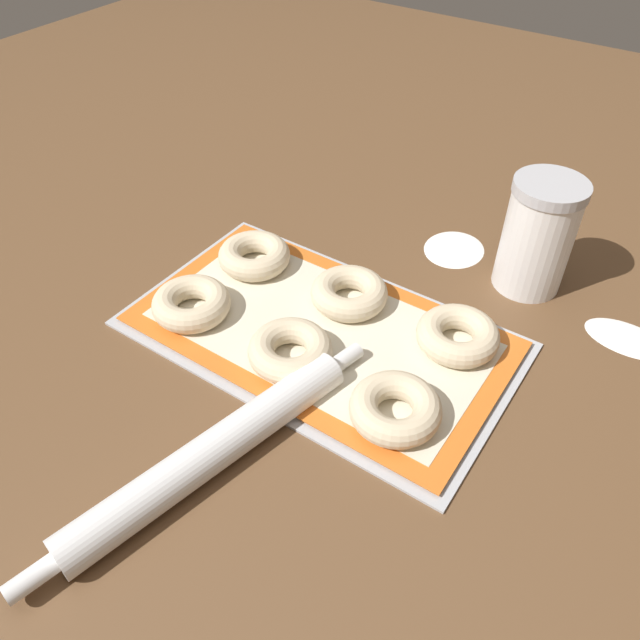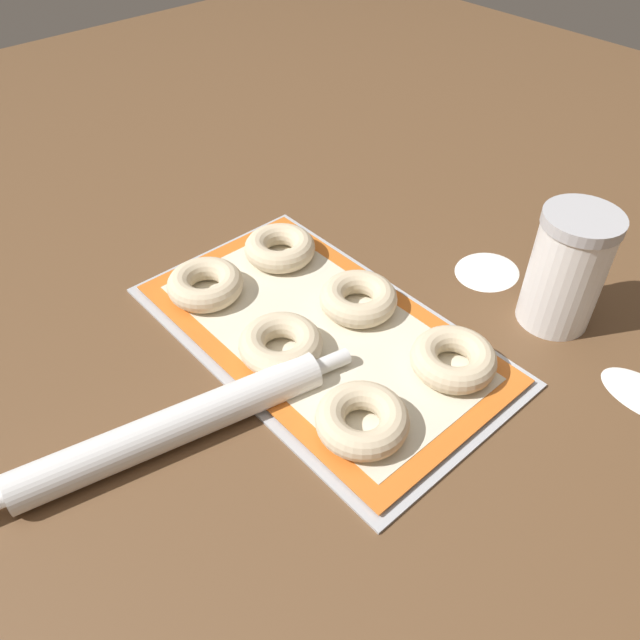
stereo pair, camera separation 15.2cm
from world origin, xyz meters
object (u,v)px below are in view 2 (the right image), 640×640
bagel_front_right (362,420)px  bagel_back_center (358,298)px  baking_tray (320,333)px  bagel_back_right (453,359)px  rolling_pin (174,427)px  flour_canister (567,270)px  bagel_back_left (280,248)px  bagel_front_center (281,344)px  bagel_front_left (205,284)px

bagel_front_right → bagel_back_center: size_ratio=1.00×
bagel_back_center → baking_tray: bearing=-91.9°
bagel_front_right → bagel_back_right: same height
bagel_back_right → rolling_pin: 0.35m
bagel_back_right → flour_canister: bearing=82.6°
rolling_pin → bagel_back_left: bearing=121.1°
baking_tray → bagel_front_center: bearing=-89.3°
bagel_front_center → bagel_back_left: (-0.17, 0.13, 0.00)m
baking_tray → bagel_back_right: bagel_back_right is taller
bagel_back_center → bagel_front_center: bearing=-90.6°
bagel_front_right → rolling_pin: 0.22m
bagel_front_right → bagel_back_right: (0.01, 0.16, 0.00)m
bagel_back_left → rolling_pin: (0.19, -0.31, -0.01)m
bagel_front_left → bagel_back_right: (0.34, 0.15, 0.00)m
bagel_back_right → flour_canister: flour_canister is taller
flour_canister → rolling_pin: bearing=-108.6°
bagel_front_center → bagel_front_right: (0.16, -0.01, 0.00)m
bagel_front_right → bagel_back_left: 0.36m
bagel_front_left → flour_canister: (0.36, 0.35, 0.06)m
flour_canister → bagel_front_left: bearing=-136.3°
bagel_back_center → rolling_pin: bearing=-86.8°
bagel_back_center → rolling_pin: same height
bagel_front_center → bagel_back_center: (0.00, 0.14, 0.00)m
bagel_front_right → bagel_front_left: bearing=179.3°
bagel_back_left → flour_canister: bearing=30.1°
baking_tray → bagel_back_right: size_ratio=4.77×
bagel_front_center → flour_canister: flour_canister is taller
bagel_front_center → bagel_back_right: 0.22m
bagel_back_right → bagel_back_center: bearing=-177.4°
rolling_pin → bagel_front_left: bearing=137.8°
bagel_back_center → flour_canister: bearing=46.5°
bagel_front_left → bagel_back_left: same height
bagel_back_center → bagel_front_left: bearing=-139.9°
bagel_front_center → flour_canister: bearing=60.6°
bagel_front_right → rolling_pin: (-0.14, -0.17, -0.01)m
bagel_front_center → bagel_back_left: bearing=141.3°
bagel_front_right → flour_canister: (0.03, 0.35, 0.06)m
bagel_back_left → flour_canister: 0.42m
baking_tray → bagel_back_center: bearing=88.1°
bagel_front_left → bagel_back_left: 0.14m
bagel_front_left → bagel_front_center: size_ratio=1.00×
bagel_back_center → bagel_back_right: same height
bagel_front_right → bagel_back_left: bearing=156.6°
bagel_back_center → rolling_pin: 0.32m
baking_tray → bagel_front_center: (0.00, -0.07, 0.02)m
bagel_back_right → bagel_back_left: bearing=-177.6°
bagel_front_center → bagel_front_right: size_ratio=1.00×
bagel_front_left → bagel_back_right: bearing=24.2°
bagel_back_center → bagel_back_right: (0.17, 0.01, 0.00)m
bagel_front_left → bagel_front_right: same height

